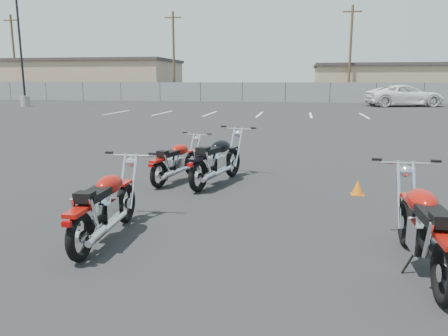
% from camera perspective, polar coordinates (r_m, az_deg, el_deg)
% --- Properties ---
extents(ground, '(120.00, 120.00, 0.00)m').
position_cam_1_polar(ground, '(6.52, -2.65, -6.58)').
color(ground, black).
rests_on(ground, ground).
extents(motorcycle_front_red, '(0.88, 1.82, 0.90)m').
position_cam_1_polar(motorcycle_front_red, '(8.81, -6.25, 0.85)').
color(motorcycle_front_red, black).
rests_on(motorcycle_front_red, ground).
extents(motorcycle_second_black, '(1.05, 2.11, 1.04)m').
position_cam_1_polar(motorcycle_second_black, '(8.54, -0.94, 1.03)').
color(motorcycle_second_black, black).
rests_on(motorcycle_second_black, ground).
extents(motorcycle_third_red, '(0.78, 2.01, 0.98)m').
position_cam_1_polar(motorcycle_third_red, '(5.75, -15.24, -4.78)').
color(motorcycle_third_red, black).
rests_on(motorcycle_third_red, ground).
extents(motorcycle_rear_red, '(0.83, 2.13, 1.05)m').
position_cam_1_polar(motorcycle_rear_red, '(5.10, 24.82, -7.23)').
color(motorcycle_rear_red, black).
rests_on(motorcycle_rear_red, ground).
extents(training_cone_near, '(0.23, 0.23, 0.27)m').
position_cam_1_polar(training_cone_near, '(8.16, 17.07, -2.42)').
color(training_cone_near, '#D6610B').
rests_on(training_cone_near, ground).
extents(light_pole_west, '(0.80, 0.70, 11.76)m').
position_cam_1_polar(light_pole_west, '(37.59, -24.88, 12.18)').
color(light_pole_west, gray).
rests_on(light_pole_west, ground).
extents(chainlink_fence, '(80.06, 0.06, 1.80)m').
position_cam_1_polar(chainlink_fence, '(41.09, 8.02, 9.77)').
color(chainlink_fence, slate).
rests_on(chainlink_fence, ground).
extents(tan_building_west, '(18.40, 10.40, 4.30)m').
position_cam_1_polar(tan_building_west, '(53.43, -16.45, 11.13)').
color(tan_building_west, tan).
rests_on(tan_building_west, ground).
extents(tan_building_east, '(14.40, 9.40, 3.70)m').
position_cam_1_polar(tan_building_east, '(50.80, 19.94, 10.59)').
color(tan_building_east, tan).
rests_on(tan_building_east, ground).
extents(utility_pole_a, '(1.80, 0.24, 9.00)m').
position_cam_1_polar(utility_pole_a, '(54.95, -25.73, 13.12)').
color(utility_pole_a, '#463420').
rests_on(utility_pole_a, ground).
extents(utility_pole_b, '(1.80, 0.24, 9.00)m').
position_cam_1_polar(utility_pole_b, '(48.02, -6.58, 14.55)').
color(utility_pole_b, '#463420').
rests_on(utility_pole_b, ground).
extents(utility_pole_c, '(1.80, 0.24, 9.00)m').
position_cam_1_polar(utility_pole_c, '(45.37, 16.17, 14.37)').
color(utility_pole_c, '#463420').
rests_on(utility_pole_c, ground).
extents(parking_line_stripes, '(15.12, 4.00, 0.01)m').
position_cam_1_polar(parking_line_stripes, '(26.41, 1.39, 7.06)').
color(parking_line_stripes, silver).
rests_on(parking_line_stripes, ground).
extents(white_van, '(4.08, 7.16, 2.56)m').
position_cam_1_polar(white_van, '(37.04, 22.57, 9.44)').
color(white_van, white).
rests_on(white_van, ground).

